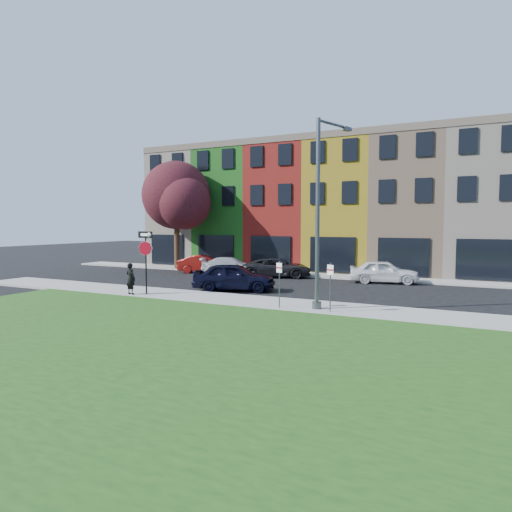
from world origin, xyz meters
The scene contains 16 objects.
ground centered at (0.00, 0.00, 0.00)m, with size 120.00×120.00×0.00m, color black.
sidewalk_near centered at (2.00, 3.00, 0.06)m, with size 40.00×3.00×0.12m, color #97958F.
sidewalk_far centered at (-3.00, 15.00, 0.06)m, with size 40.00×2.40×0.12m, color #97958F.
grass_park centered at (8.00, -6.00, 0.05)m, with size 40.00×16.00×0.10m, color #1C4714.
rowhouse_block centered at (-2.50, 21.18, 4.99)m, with size 30.00×10.12×10.00m.
stop_sign centered at (-5.75, 2.35, 2.43)m, with size 1.04×0.20×3.26m.
man centered at (-6.38, 1.90, 0.93)m, with size 0.65×0.48×1.63m, color black.
sedan_near centered at (-2.58, 6.06, 0.79)m, with size 4.96×3.24×1.57m, color black.
parked_car_red centered at (-9.21, 13.24, 0.67)m, with size 4.29×2.95×1.34m, color maroon.
parked_car_silver centered at (-6.76, 13.03, 0.64)m, with size 4.78×3.18×1.29m, color #B4B4B9.
parked_car_dark centered at (-3.06, 13.14, 0.67)m, with size 5.28×3.60×1.34m, color black.
parked_car_white centered at (4.30, 13.22, 0.73)m, with size 4.56×2.59×1.46m, color white.
street_lamp centered at (3.61, 2.61, 4.20)m, with size 1.03×2.50×8.08m.
parking_sign_a centered at (2.02, 1.89, 1.40)m, with size 0.31×0.15×2.04m.
parking_sign_b centered at (4.27, 2.01, 1.40)m, with size 0.31×0.14×2.04m.
tree_purple centered at (-12.41, 14.25, 5.91)m, with size 6.61×5.78×8.69m.
Camera 1 is at (9.92, -16.13, 3.80)m, focal length 32.00 mm.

